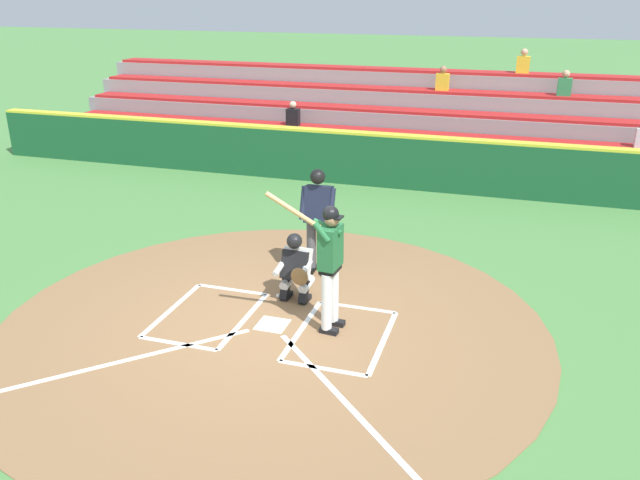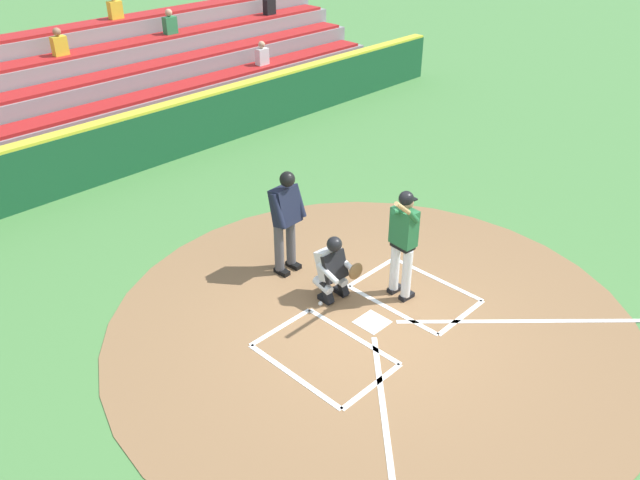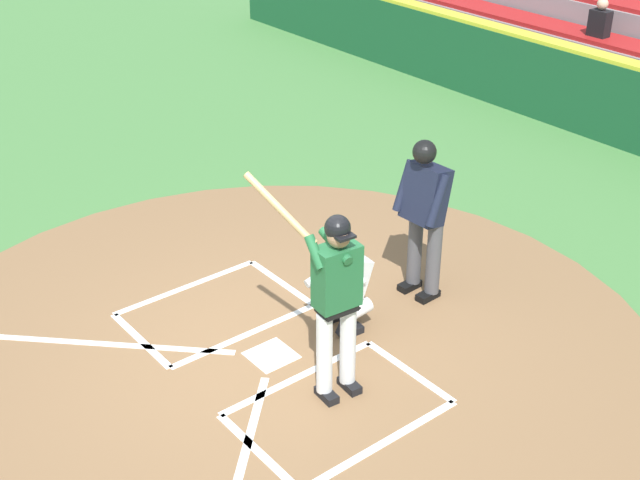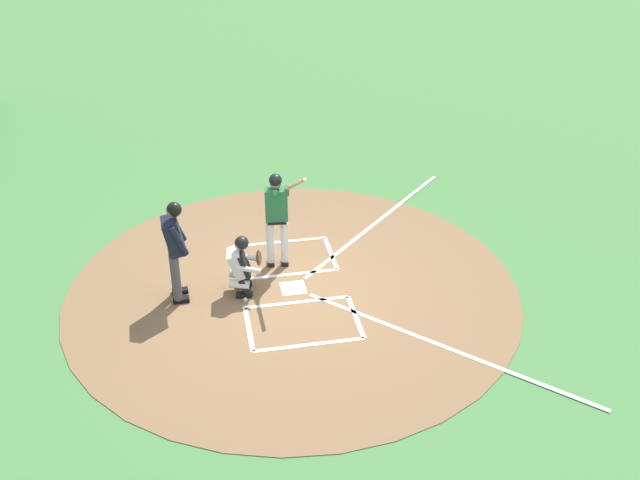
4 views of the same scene
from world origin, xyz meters
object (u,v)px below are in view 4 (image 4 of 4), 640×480
object	(u,v)px
batter	(277,213)
catcher	(242,263)
baseball	(245,300)
plate_umpire	(175,245)

from	to	relation	value
batter	catcher	world-z (taller)	batter
batter	baseball	size ratio (longest dim) A/B	28.76
plate_umpire	batter	bearing A→B (deg)	111.88
baseball	batter	bearing A→B (deg)	145.31
catcher	plate_umpire	bearing A→B (deg)	-90.93
batter	baseball	bearing A→B (deg)	-34.69
batter	baseball	distance (m)	1.67
baseball	catcher	bearing A→B (deg)	-179.71
catcher	plate_umpire	size ratio (longest dim) A/B	0.61
batter	plate_umpire	distance (m)	1.98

